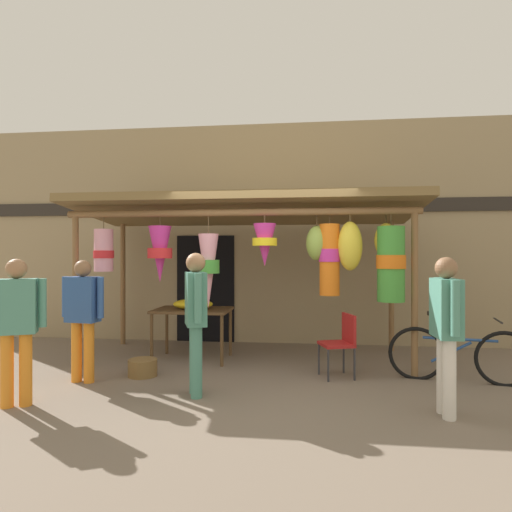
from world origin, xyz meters
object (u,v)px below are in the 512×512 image
object	(u,v)px
display_table	(193,314)
customer_foreground	(196,311)
flower_heap_on_table	(194,304)
passerby_at_right	(16,320)
folding_chair	(342,339)
shopper_by_bananas	(446,322)
wicker_basket_by_table	(143,368)
vendor_in_orange	(83,311)
parked_bicycle	(459,355)

from	to	relation	value
display_table	customer_foreground	bearing A→B (deg)	-73.69
flower_heap_on_table	passerby_at_right	xyz separation A→B (m)	(-1.35, -2.26, 0.06)
folding_chair	shopper_by_bananas	size ratio (longest dim) A/B	0.52
wicker_basket_by_table	vendor_in_orange	bearing A→B (deg)	-151.32
wicker_basket_by_table	parked_bicycle	distance (m)	4.15
flower_heap_on_table	folding_chair	distance (m)	2.34
wicker_basket_by_table	shopper_by_bananas	xyz separation A→B (m)	(3.60, -1.04, 0.83)
parked_bicycle	shopper_by_bananas	size ratio (longest dim) A/B	1.07
display_table	passerby_at_right	world-z (taller)	passerby_at_right
flower_heap_on_table	vendor_in_orange	world-z (taller)	vendor_in_orange
customer_foreground	flower_heap_on_table	bearing A→B (deg)	105.82
display_table	vendor_in_orange	bearing A→B (deg)	-128.86
flower_heap_on_table	folding_chair	size ratio (longest dim) A/B	0.74
folding_chair	shopper_by_bananas	distance (m)	1.68
parked_bicycle	passerby_at_right	distance (m)	5.30
wicker_basket_by_table	customer_foreground	xyz separation A→B (m)	(0.92, -0.71, 0.86)
wicker_basket_by_table	customer_foreground	distance (m)	1.45
shopper_by_bananas	passerby_at_right	bearing A→B (deg)	-176.70
folding_chair	wicker_basket_by_table	bearing A→B (deg)	-174.05
display_table	customer_foreground	size ratio (longest dim) A/B	0.71
parked_bicycle	shopper_by_bananas	xyz separation A→B (m)	(-0.53, -1.25, 0.60)
wicker_basket_by_table	shopper_by_bananas	distance (m)	3.84
display_table	parked_bicycle	world-z (taller)	parked_bicycle
wicker_basket_by_table	shopper_by_bananas	bearing A→B (deg)	-16.14
display_table	flower_heap_on_table	distance (m)	0.17
folding_chair	vendor_in_orange	xyz separation A→B (m)	(-3.32, -0.64, 0.41)
folding_chair	shopper_by_bananas	xyz separation A→B (m)	(0.94, -1.32, 0.44)
display_table	folding_chair	world-z (taller)	folding_chair
display_table	customer_foreground	xyz separation A→B (m)	(0.49, -1.69, 0.27)
passerby_at_right	shopper_by_bananas	bearing A→B (deg)	3.30
folding_chair	flower_heap_on_table	bearing A→B (deg)	162.97
parked_bicycle	display_table	bearing A→B (deg)	168.25
folding_chair	passerby_at_right	distance (m)	3.92
vendor_in_orange	passerby_at_right	distance (m)	0.97
flower_heap_on_table	shopper_by_bananas	bearing A→B (deg)	-32.34
folding_chair	customer_foreground	bearing A→B (deg)	-150.51
wicker_basket_by_table	shopper_by_bananas	size ratio (longest dim) A/B	0.24
flower_heap_on_table	shopper_by_bananas	size ratio (longest dim) A/B	0.39
folding_chair	wicker_basket_by_table	xyz separation A→B (m)	(-2.66, -0.28, -0.39)
folding_chair	passerby_at_right	size ratio (longest dim) A/B	0.53
vendor_in_orange	shopper_by_bananas	bearing A→B (deg)	-9.10
parked_bicycle	shopper_by_bananas	bearing A→B (deg)	-113.08
shopper_by_bananas	parked_bicycle	bearing A→B (deg)	66.92
vendor_in_orange	customer_foreground	size ratio (longest dim) A/B	0.95
wicker_basket_by_table	passerby_at_right	world-z (taller)	passerby_at_right
shopper_by_bananas	passerby_at_right	xyz separation A→B (m)	(-4.51, -0.26, -0.01)
flower_heap_on_table	vendor_in_orange	bearing A→B (deg)	-130.09
flower_heap_on_table	wicker_basket_by_table	bearing A→B (deg)	-115.18
folding_chair	display_table	bearing A→B (deg)	162.46
flower_heap_on_table	passerby_at_right	bearing A→B (deg)	-120.87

